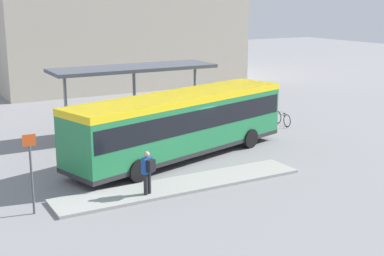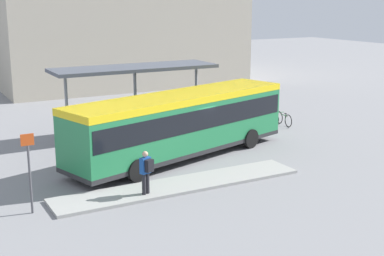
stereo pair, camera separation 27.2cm
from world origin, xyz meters
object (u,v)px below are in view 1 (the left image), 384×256
object	(u,v)px
city_bus	(181,121)
bicycle_green	(282,119)
bicycle_orange	(269,117)
potted_planter_near_shelter	(100,138)
bicycle_blue	(261,114)
platform_sign	(31,170)
pedestrian_waiting	(148,170)

from	to	relation	value
city_bus	bicycle_green	bearing A→B (deg)	3.42
bicycle_orange	potted_planter_near_shelter	size ratio (longest dim) A/B	1.21
city_bus	bicycle_green	world-z (taller)	city_bus
bicycle_blue	platform_sign	distance (m)	17.55
city_bus	bicycle_orange	size ratio (longest dim) A/B	7.67
bicycle_green	bicycle_blue	distance (m)	1.74
city_bus	potted_planter_near_shelter	bearing A→B (deg)	120.36
bicycle_green	bicycle_blue	world-z (taller)	bicycle_green
bicycle_green	platform_sign	xyz separation A→B (m)	(-15.79, -6.37, 1.18)
bicycle_green	bicycle_orange	distance (m)	0.90
pedestrian_waiting	bicycle_blue	size ratio (longest dim) A/B	0.97
bicycle_green	potted_planter_near_shelter	xyz separation A→B (m)	(-11.17, -0.16, 0.30)
pedestrian_waiting	potted_planter_near_shelter	distance (m)	6.74
pedestrian_waiting	potted_planter_near_shelter	world-z (taller)	pedestrian_waiting
pedestrian_waiting	bicycle_blue	world-z (taller)	pedestrian_waiting
bicycle_orange	potted_planter_near_shelter	world-z (taller)	potted_planter_near_shelter
bicycle_orange	bicycle_blue	world-z (taller)	bicycle_blue
city_bus	pedestrian_waiting	world-z (taller)	city_bus
bicycle_orange	pedestrian_waiting	bearing A→B (deg)	-55.40
pedestrian_waiting	platform_sign	distance (m)	4.12
bicycle_green	potted_planter_near_shelter	size ratio (longest dim) A/B	1.35
potted_planter_near_shelter	platform_sign	size ratio (longest dim) A/B	0.46
bicycle_green	bicycle_orange	xyz separation A→B (m)	(-0.28, 0.86, -0.04)
city_bus	platform_sign	xyz separation A→B (m)	(-7.54, -3.44, -0.19)
pedestrian_waiting	bicycle_green	bearing A→B (deg)	-80.58
bicycle_green	potted_planter_near_shelter	world-z (taller)	potted_planter_near_shelter
bicycle_green	platform_sign	bearing A→B (deg)	118.59
bicycle_orange	bicycle_blue	xyz separation A→B (m)	(0.02, 0.86, 0.03)
bicycle_blue	platform_sign	bearing A→B (deg)	-69.49
platform_sign	bicycle_orange	bearing A→B (deg)	24.98
pedestrian_waiting	platform_sign	world-z (taller)	platform_sign
city_bus	platform_sign	bearing A→B (deg)	-171.64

